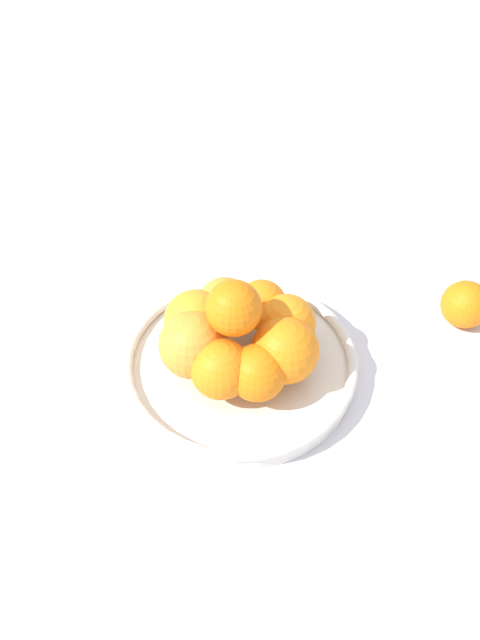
% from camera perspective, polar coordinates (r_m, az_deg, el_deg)
% --- Properties ---
extents(ground_plane, '(4.00, 4.00, 0.00)m').
position_cam_1_polar(ground_plane, '(0.80, 0.00, -4.68)').
color(ground_plane, silver).
extents(fruit_bowl, '(0.29, 0.29, 0.03)m').
position_cam_1_polar(fruit_bowl, '(0.79, 0.00, -3.95)').
color(fruit_bowl, silver).
rests_on(fruit_bowl, ground_plane).
extents(orange_pile, '(0.20, 0.19, 0.13)m').
position_cam_1_polar(orange_pile, '(0.74, -0.21, -1.33)').
color(orange_pile, orange).
rests_on(orange_pile, fruit_bowl).
extents(stray_orange, '(0.06, 0.06, 0.06)m').
position_cam_1_polar(stray_orange, '(0.89, 19.90, 1.35)').
color(stray_orange, orange).
rests_on(stray_orange, ground_plane).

